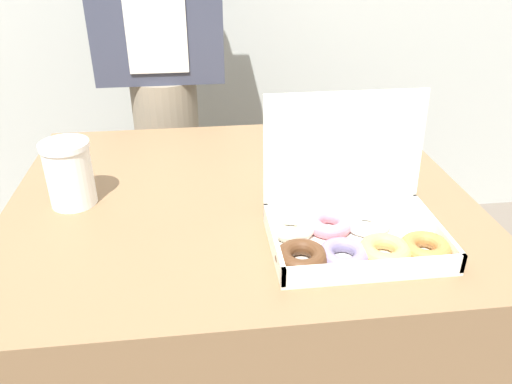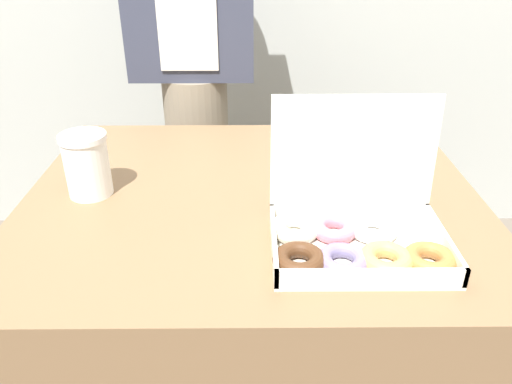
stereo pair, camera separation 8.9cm
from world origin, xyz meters
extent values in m
cube|color=brown|center=(0.00, 0.00, 0.37)|extent=(1.03, 0.86, 0.73)
cube|color=white|center=(0.20, -0.24, 0.73)|extent=(0.32, 0.22, 0.01)
cube|color=white|center=(0.04, -0.24, 0.76)|extent=(0.01, 0.22, 0.04)
cube|color=white|center=(0.35, -0.24, 0.76)|extent=(0.01, 0.22, 0.04)
cube|color=white|center=(0.20, -0.34, 0.76)|extent=(0.32, 0.01, 0.04)
cube|color=white|center=(0.20, -0.13, 0.76)|extent=(0.32, 0.01, 0.04)
cube|color=white|center=(0.20, -0.12, 0.88)|extent=(0.32, 0.02, 0.22)
torus|color=#4C2D19|center=(0.08, -0.29, 0.75)|extent=(0.13, 0.13, 0.03)
torus|color=silver|center=(0.08, -0.18, 0.75)|extent=(0.13, 0.13, 0.03)
torus|color=slate|center=(0.16, -0.29, 0.75)|extent=(0.12, 0.12, 0.03)
torus|color=pink|center=(0.16, -0.18, 0.75)|extent=(0.12, 0.12, 0.03)
torus|color=tan|center=(0.23, -0.29, 0.75)|extent=(0.12, 0.12, 0.03)
torus|color=white|center=(0.23, -0.18, 0.75)|extent=(0.13, 0.13, 0.03)
torus|color=#A87038|center=(0.31, -0.29, 0.75)|extent=(0.12, 0.12, 0.03)
cylinder|color=white|center=(-0.37, 0.00, 0.80)|extent=(0.10, 0.10, 0.13)
cylinder|color=white|center=(-0.37, 0.00, 0.87)|extent=(0.10, 0.10, 0.01)
cylinder|color=gray|center=(-0.20, 0.66, 0.41)|extent=(0.22, 0.22, 0.82)
cube|color=silver|center=(-0.20, 0.57, 1.03)|extent=(0.18, 0.01, 0.34)
camera|label=1|loc=(-0.09, -0.99, 1.27)|focal=35.00mm
camera|label=2|loc=(0.00, -1.00, 1.27)|focal=35.00mm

